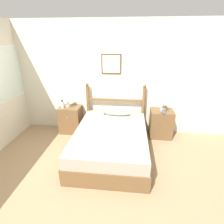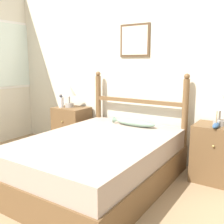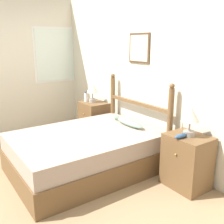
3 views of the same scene
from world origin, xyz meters
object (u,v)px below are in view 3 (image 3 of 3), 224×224
(nightstand_left, at_px, (94,120))
(table_lamp_right, at_px, (190,116))
(table_lamp_left, at_px, (92,89))
(model_boat, at_px, (181,136))
(fish_pillow, at_px, (129,123))
(bottle, at_px, (86,97))
(nightstand_right, at_px, (187,161))
(bed, at_px, (85,152))

(nightstand_left, bearing_deg, table_lamp_right, -0.22)
(table_lamp_left, distance_m, table_lamp_right, 2.19)
(model_boat, distance_m, fish_pillow, 1.01)
(bottle, bearing_deg, nightstand_right, 1.77)
(table_lamp_left, distance_m, bottle, 0.20)
(table_lamp_right, bearing_deg, model_boat, -93.51)
(table_lamp_left, height_order, bottle, table_lamp_left)
(nightstand_right, xyz_separation_m, model_boat, (-0.00, -0.13, 0.35))
(table_lamp_right, bearing_deg, bottle, -178.44)
(table_lamp_right, relative_size, fish_pillow, 0.59)
(bed, height_order, table_lamp_left, table_lamp_left)
(nightstand_left, relative_size, fish_pillow, 1.08)
(bed, height_order, fish_pillow, fish_pillow)
(nightstand_right, height_order, fish_pillow, nightstand_right)
(nightstand_left, relative_size, nightstand_right, 1.00)
(nightstand_left, relative_size, table_lamp_left, 1.82)
(bottle, distance_m, model_boat, 2.30)
(nightstand_right, distance_m, model_boat, 0.38)
(nightstand_left, bearing_deg, table_lamp_left, -177.16)
(table_lamp_right, xyz_separation_m, fish_pillow, (-1.01, -0.08, -0.32))
(nightstand_right, xyz_separation_m, table_lamp_left, (-2.19, -0.00, 0.57))
(bed, distance_m, bottle, 1.50)
(table_lamp_left, bearing_deg, fish_pillow, -4.21)
(nightstand_right, bearing_deg, bed, -143.76)
(nightstand_left, distance_m, nightstand_right, 2.16)
(nightstand_left, distance_m, model_boat, 2.19)
(bed, bearing_deg, nightstand_right, 36.24)
(table_lamp_right, distance_m, model_boat, 0.25)
(bed, relative_size, table_lamp_left, 5.34)
(nightstand_right, bearing_deg, model_boat, -91.85)
(table_lamp_right, distance_m, fish_pillow, 1.06)
(bed, distance_m, nightstand_left, 1.34)
(bed, height_order, nightstand_right, nightstand_right)
(table_lamp_right, relative_size, model_boat, 1.65)
(fish_pillow, bearing_deg, table_lamp_right, 4.53)
(table_lamp_right, bearing_deg, bed, -144.14)
(bottle, bearing_deg, table_lamp_right, 1.56)
(bed, bearing_deg, nightstand_left, 143.76)
(nightstand_left, distance_m, fish_pillow, 1.18)
(nightstand_left, height_order, model_boat, model_boat)
(bottle, bearing_deg, table_lamp_left, 32.69)
(table_lamp_right, height_order, fish_pillow, table_lamp_right)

